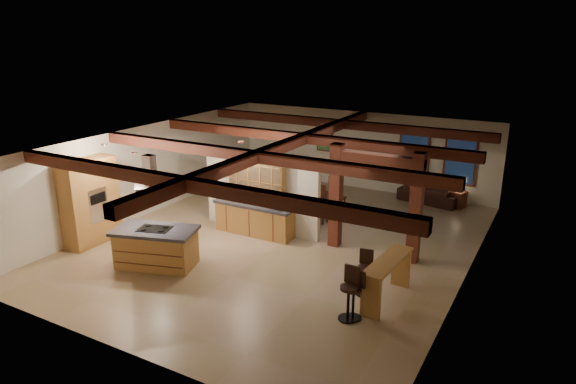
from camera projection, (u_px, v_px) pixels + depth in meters
name	position (u px, v px, depth m)	size (l,w,h in m)	color
ground	(282.00, 241.00, 14.62)	(12.00, 12.00, 0.00)	tan
room_walls	(282.00, 182.00, 14.08)	(12.00, 12.00, 12.00)	beige
ceiling_beams	(282.00, 147.00, 13.79)	(10.00, 12.00, 0.28)	#421610
timber_posts	(375.00, 191.00, 13.35)	(2.50, 0.30, 2.90)	#421610
partition_wall	(261.00, 195.00, 15.17)	(3.80, 0.18, 2.20)	beige
pantry_cabinet	(90.00, 202.00, 14.25)	(0.67, 1.60, 2.40)	olive
back_counter	(255.00, 219.00, 15.03)	(2.50, 0.66, 0.94)	olive
upper_display_cabinet	(257.00, 172.00, 14.79)	(1.80, 0.36, 0.95)	olive
range_hood	(152.00, 199.00, 12.60)	(1.10, 1.10, 1.40)	silver
back_windows	(437.00, 158.00, 17.82)	(2.70, 0.07, 1.70)	#421610
framed_art	(325.00, 140.00, 19.75)	(0.65, 0.05, 0.85)	#421610
recessed_cans	(161.00, 146.00, 13.32)	(3.16, 2.46, 0.03)	silver
kitchen_island	(156.00, 247.00, 12.98)	(2.27, 1.64, 1.02)	olive
dining_table	(307.00, 204.00, 16.69)	(1.98, 1.10, 0.70)	#38190E
sofa	(429.00, 194.00, 17.84)	(2.06, 0.81, 0.60)	black
microwave	(278.00, 204.00, 14.49)	(0.47, 0.32, 0.26)	silver
bar_counter	(387.00, 273.00, 11.22)	(0.60, 1.92, 0.99)	olive
side_table	(458.00, 199.00, 17.36)	(0.45, 0.45, 0.55)	#421610
table_lamp	(459.00, 186.00, 17.22)	(0.25, 0.25, 0.29)	black
bar_stool_a	(349.00, 293.00, 10.55)	(0.40, 0.40, 1.16)	black
bar_stool_b	(355.00, 295.00, 10.58)	(0.40, 0.41, 1.06)	black
bar_stool_c	(365.00, 272.00, 11.57)	(0.37, 0.38, 1.05)	black
dining_chairs	(307.00, 195.00, 16.60)	(2.05, 2.05, 1.27)	#421610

